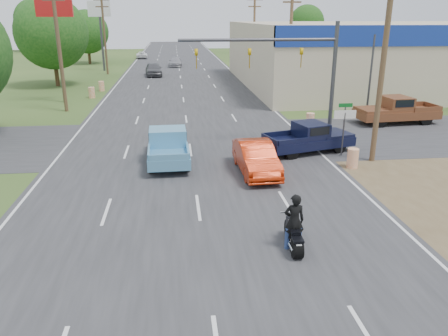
{
  "coord_description": "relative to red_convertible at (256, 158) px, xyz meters",
  "views": [
    {
      "loc": [
        -0.76,
        -7.98,
        7.24
      ],
      "look_at": [
        1.15,
        8.97,
        1.3
      ],
      "focal_mm": 35.0,
      "sensor_mm": 36.0,
      "label": 1
    }
  ],
  "objects": [
    {
      "name": "pole_sign_left_far",
      "position": [
        -13.53,
        44.2,
        6.41
      ],
      "size": [
        3.0,
        0.35,
        9.2
      ],
      "color": "#3F3F44",
      "rests_on": "ground"
    },
    {
      "name": "utility_pole_2",
      "position": [
        6.47,
        19.2,
        4.56
      ],
      "size": [
        2.0,
        0.28,
        10.0
      ],
      "color": "#4C3823",
      "rests_on": "ground"
    },
    {
      "name": "dirt_verge",
      "position": [
        7.97,
        -1.8,
        -0.75
      ],
      "size": [
        8.0,
        18.0,
        0.01
      ],
      "primitive_type": "cube",
      "color": "brown",
      "rests_on": "ground"
    },
    {
      "name": "tree_5",
      "position": [
        26.97,
        83.2,
        5.13
      ],
      "size": [
        7.98,
        7.98,
        9.88
      ],
      "color": "#422D19",
      "rests_on": "ground"
    },
    {
      "name": "utility_pole_6",
      "position": [
        -12.53,
        40.2,
        4.56
      ],
      "size": [
        2.0,
        0.28,
        10.0
      ],
      "color": "#4C3823",
      "rests_on": "ground"
    },
    {
      "name": "distant_car_silver",
      "position": [
        -3.53,
        48.76,
        -0.06
      ],
      "size": [
        2.19,
        4.87,
        1.39
      ],
      "primitive_type": "imported",
      "rotation": [
        0.0,
        0.0,
        -0.05
      ],
      "color": "#9D9CA1",
      "rests_on": "ground"
    },
    {
      "name": "barrel_0",
      "position": [
        4.97,
        0.2,
        -0.26
      ],
      "size": [
        0.56,
        0.56,
        1.0
      ],
      "primitive_type": "cylinder",
      "color": "orange",
      "rests_on": "ground"
    },
    {
      "name": "red_convertible",
      "position": [
        0.0,
        0.0,
        0.0
      ],
      "size": [
        1.79,
        4.66,
        1.52
      ],
      "primitive_type": "imported",
      "rotation": [
        0.0,
        0.0,
        0.04
      ],
      "color": "#B92608",
      "rests_on": "ground"
    },
    {
      "name": "brown_pickup",
      "position": [
        11.7,
        9.21,
        0.21
      ],
      "size": [
        5.94,
        2.68,
        1.92
      ],
      "rotation": [
        0.0,
        0.0,
        1.65
      ],
      "color": "black",
      "rests_on": "ground"
    },
    {
      "name": "tree_6",
      "position": [
        -33.03,
        83.2,
        5.75
      ],
      "size": [
        8.82,
        8.82,
        10.92
      ],
      "color": "#422D19",
      "rests_on": "ground"
    },
    {
      "name": "motorcycle",
      "position": [
        -0.12,
        -7.46,
        -0.3
      ],
      "size": [
        0.62,
        2.03,
        1.03
      ],
      "rotation": [
        0.0,
        0.0,
        -0.03
      ],
      "color": "black",
      "rests_on": "ground"
    },
    {
      "name": "barrel_3",
      "position": [
        -11.23,
        26.2,
        -0.26
      ],
      "size": [
        0.56,
        0.56,
        1.0
      ],
      "primitive_type": "cylinder",
      "color": "orange",
      "rests_on": "ground"
    },
    {
      "name": "tree_1",
      "position": [
        -16.53,
        30.2,
        4.82
      ],
      "size": [
        7.56,
        7.56,
        9.36
      ],
      "color": "#422D19",
      "rests_on": "ground"
    },
    {
      "name": "navy_pickup",
      "position": [
        3.66,
        3.13,
        0.09
      ],
      "size": [
        5.38,
        3.24,
        1.67
      ],
      "rotation": [
        0.0,
        0.0,
        -1.29
      ],
      "color": "black",
      "rests_on": "ground"
    },
    {
      "name": "distant_car_white",
      "position": [
        -9.53,
        63.04,
        -0.17
      ],
      "size": [
        2.23,
        4.35,
        1.17
      ],
      "primitive_type": "imported",
      "rotation": [
        0.0,
        0.0,
        3.21
      ],
      "color": "white",
      "rests_on": "ground"
    },
    {
      "name": "cross_road",
      "position": [
        -3.03,
        6.2,
        -0.75
      ],
      "size": [
        120.0,
        10.0,
        0.02
      ],
      "primitive_type": "cube",
      "color": "#2D2D30",
      "rests_on": "ground"
    },
    {
      "name": "rider",
      "position": [
        -0.12,
        -7.41,
        0.16
      ],
      "size": [
        0.68,
        0.46,
        1.83
      ],
      "primitive_type": "imported",
      "rotation": [
        0.0,
        0.0,
        3.11
      ],
      "color": "black",
      "rests_on": "ground"
    },
    {
      "name": "signal_mast",
      "position": [
        2.8,
        5.2,
        4.05
      ],
      "size": [
        9.12,
        0.4,
        7.0
      ],
      "color": "#3F3F44",
      "rests_on": "ground"
    },
    {
      "name": "tree_2",
      "position": [
        -17.23,
        54.2,
        4.2
      ],
      "size": [
        6.72,
        6.72,
        8.32
      ],
      "color": "#422D19",
      "rests_on": "ground"
    },
    {
      "name": "barrel_1",
      "position": [
        5.37,
        8.7,
        -0.26
      ],
      "size": [
        0.56,
        0.56,
        1.0
      ],
      "primitive_type": "cylinder",
      "color": "orange",
      "rests_on": "ground"
    },
    {
      "name": "main_road",
      "position": [
        -3.03,
        28.2,
        -0.75
      ],
      "size": [
        15.0,
        180.0,
        0.02
      ],
      "primitive_type": "cube",
      "color": "#2D2D30",
      "rests_on": "ground"
    },
    {
      "name": "distant_car_grey",
      "position": [
        -6.39,
        37.73,
        0.08
      ],
      "size": [
        2.42,
        5.07,
        1.67
      ],
      "primitive_type": "imported",
      "rotation": [
        0.0,
        0.0,
        0.09
      ],
      "color": "#535357",
      "rests_on": "ground"
    },
    {
      "name": "blue_pickup",
      "position": [
        -4.24,
        2.37,
        0.13
      ],
      "size": [
        2.18,
        5.36,
        1.76
      ],
      "rotation": [
        0.0,
        0.0,
        0.03
      ],
      "color": "black",
      "rests_on": "ground"
    },
    {
      "name": "barrel_2",
      "position": [
        -11.53,
        22.2,
        -0.26
      ],
      "size": [
        0.56,
        0.56,
        1.0
      ],
      "primitive_type": "cylinder",
      "color": "orange",
      "rests_on": "ground"
    },
    {
      "name": "utility_pole_5",
      "position": [
        -12.53,
        16.2,
        4.56
      ],
      "size": [
        2.0,
        0.28,
        10.0
      ],
      "color": "#4C3823",
      "rests_on": "ground"
    },
    {
      "name": "pole_sign_left_near",
      "position": [
        -13.53,
        20.2,
        6.41
      ],
      "size": [
        3.0,
        0.35,
        9.2
      ],
      "color": "#3F3F44",
      "rests_on": "ground"
    },
    {
      "name": "utility_pole_3",
      "position": [
        6.47,
        37.2,
        4.56
      ],
      "size": [
        2.0,
        0.28,
        10.0
      ],
      "color": "#4C3823",
      "rests_on": "ground"
    },
    {
      "name": "utility_pole_1",
      "position": [
        6.47,
        1.2,
        4.56
      ],
      "size": [
        2.0,
        0.28,
        10.0
      ],
      "color": "#4C3823",
      "rests_on": "ground"
    },
    {
      "name": "street_name_sign",
      "position": [
        5.77,
        3.7,
        0.85
      ],
      "size": [
        0.8,
        0.08,
        2.61
      ],
      "color": "#3F3F44",
      "rests_on": "ground"
    },
    {
      "name": "lane_sign",
      "position": [
        5.17,
        2.2,
        1.14
      ],
      "size": [
        1.2,
        0.08,
        2.52
      ],
      "color": "#3F3F44",
      "rests_on": "ground"
    }
  ]
}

